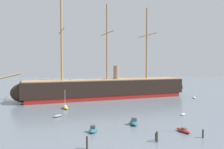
# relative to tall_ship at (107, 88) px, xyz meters

# --- Properties ---
(tall_ship) EXTENTS (73.89, 25.99, 36.26)m
(tall_ship) POSITION_rel_tall_ship_xyz_m (0.00, 0.00, 0.00)
(tall_ship) COLOR maroon
(tall_ship) RESTS_ON ground
(motorboat_foreground_left) EXTENTS (2.03, 3.60, 1.42)m
(motorboat_foreground_left) POSITION_rel_tall_ship_xyz_m (-5.48, -42.41, -3.45)
(motorboat_foreground_left) COLOR #236670
(motorboat_foreground_left) RESTS_ON ground
(sailboat_foreground_right) EXTENTS (2.30, 3.81, 4.76)m
(sailboat_foreground_right) POSITION_rel_tall_ship_xyz_m (12.09, -44.13, -3.55)
(sailboat_foreground_right) COLOR #B22D28
(sailboat_foreground_right) RESTS_ON ground
(motorboat_near_centre) EXTENTS (1.92, 4.02, 1.64)m
(motorboat_near_centre) POSITION_rel_tall_ship_xyz_m (3.46, -37.88, -3.37)
(motorboat_near_centre) COLOR #236670
(motorboat_near_centre) RESTS_ON ground
(dinghy_mid_left) EXTENTS (2.53, 2.58, 0.59)m
(dinghy_mid_left) POSITION_rel_tall_ship_xyz_m (-14.38, -29.24, -3.65)
(dinghy_mid_left) COLOR gray
(dinghy_mid_left) RESTS_ON ground
(dinghy_mid_right) EXTENTS (2.10, 2.23, 0.50)m
(dinghy_mid_right) POSITION_rel_tall_ship_xyz_m (17.98, -29.88, -3.70)
(dinghy_mid_right) COLOR silver
(dinghy_mid_right) RESTS_ON ground
(sailboat_alongside_bow) EXTENTS (2.84, 4.52, 5.66)m
(sailboat_alongside_bow) POSITION_rel_tall_ship_xyz_m (-13.75, -19.04, -3.47)
(sailboat_alongside_bow) COLOR gold
(sailboat_alongside_bow) RESTS_ON ground
(dinghy_far_left) EXTENTS (0.90, 2.02, 0.47)m
(dinghy_far_left) POSITION_rel_tall_ship_xyz_m (-25.58, -2.40, -3.71)
(dinghy_far_left) COLOR #236670
(dinghy_far_left) RESTS_ON ground
(dinghy_far_right) EXTENTS (1.58, 2.64, 0.58)m
(dinghy_far_right) POSITION_rel_tall_ship_xyz_m (33.93, -2.43, -3.66)
(dinghy_far_right) COLOR silver
(dinghy_far_right) RESTS_ON ground
(motorboat_distant_centre) EXTENTS (4.86, 2.68, 1.93)m
(motorboat_distant_centre) POSITION_rel_tall_ship_xyz_m (7.03, 9.28, -3.27)
(motorboat_distant_centre) COLOR #7FB2D6
(motorboat_distant_centre) RESTS_ON ground
(mooring_piling_nearest) EXTENTS (0.31, 0.31, 1.33)m
(mooring_piling_nearest) POSITION_rel_tall_ship_xyz_m (5.37, -48.30, -3.28)
(mooring_piling_nearest) COLOR #382B1E
(mooring_piling_nearest) RESTS_ON ground
(mooring_piling_left_pair) EXTENTS (0.30, 0.30, 2.03)m
(mooring_piling_left_pair) POSITION_rel_tall_ship_xyz_m (-6.45, -51.13, -2.94)
(mooring_piling_left_pair) COLOR #382B1E
(mooring_piling_left_pair) RESTS_ON ground
(mooring_piling_right_pair) EXTENTS (0.34, 0.34, 1.86)m
(mooring_piling_right_pair) POSITION_rel_tall_ship_xyz_m (5.35, -49.10, -3.02)
(mooring_piling_right_pair) COLOR #4C3D2D
(mooring_piling_right_pair) RESTS_ON ground
(mooring_piling_midwater) EXTENTS (0.30, 0.30, 1.49)m
(mooring_piling_midwater) POSITION_rel_tall_ship_xyz_m (14.25, -47.60, -3.21)
(mooring_piling_midwater) COLOR #382B1E
(mooring_piling_midwater) RESTS_ON ground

